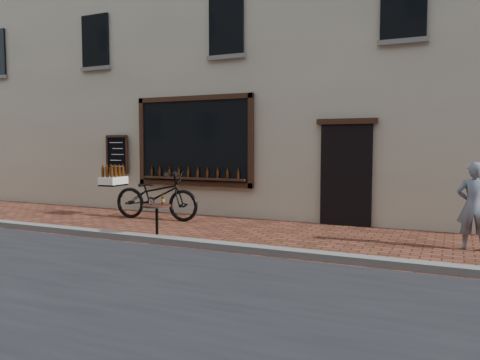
% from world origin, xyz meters
% --- Properties ---
extents(ground, '(90.00, 90.00, 0.00)m').
position_xyz_m(ground, '(0.00, 0.00, 0.00)').
color(ground, '#4D2619').
rests_on(ground, ground).
extents(kerb, '(90.00, 0.25, 0.12)m').
position_xyz_m(kerb, '(0.00, 0.20, 0.06)').
color(kerb, slate).
rests_on(kerb, ground).
extents(shop_building, '(28.00, 6.20, 10.00)m').
position_xyz_m(shop_building, '(0.00, 6.50, 5.00)').
color(shop_building, beige).
rests_on(shop_building, ground).
extents(cargo_bicycle, '(2.54, 0.90, 1.22)m').
position_xyz_m(cargo_bicycle, '(-2.35, 2.38, 0.58)').
color(cargo_bicycle, black).
rests_on(cargo_bicycle, ground).
extents(bistro_table, '(0.52, 0.52, 0.89)m').
position_xyz_m(bistro_table, '(-0.87, 0.35, 0.47)').
color(bistro_table, black).
rests_on(bistro_table, ground).
extents(pedestrian, '(0.54, 0.36, 1.47)m').
position_xyz_m(pedestrian, '(4.35, 1.95, 0.74)').
color(pedestrian, slate).
rests_on(pedestrian, ground).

